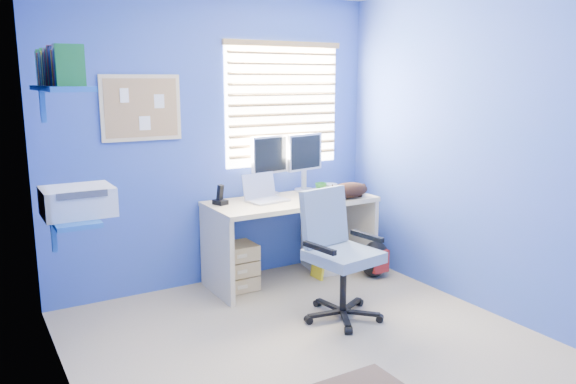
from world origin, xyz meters
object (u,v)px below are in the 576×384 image
desk (291,240)px  office_chair (339,271)px  laptop (267,189)px  cat (349,190)px  tower_pc (319,246)px

desk → office_chair: size_ratio=1.53×
laptop → office_chair: office_chair is taller
cat → tower_pc: size_ratio=0.86×
desk → tower_pc: desk is taller
desk → office_chair: 0.87m
desk → tower_pc: 0.41m
cat → office_chair: office_chair is taller
tower_pc → laptop: bearing=-163.2°
office_chair → desk: bearing=83.5°
laptop → cat: 0.73m
laptop → tower_pc: bearing=-1.3°
office_chair → tower_pc: bearing=64.2°
tower_pc → office_chair: 1.08m
laptop → desk: bearing=-16.7°
desk → cat: bearing=-24.5°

